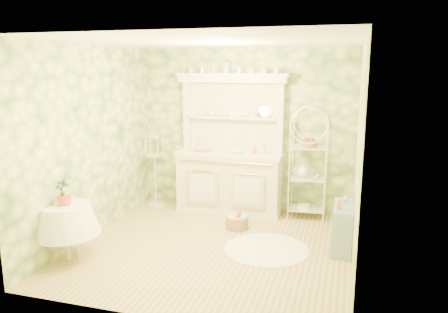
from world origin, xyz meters
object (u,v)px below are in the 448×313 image
(kitchen_dresser, at_px, (230,144))
(cafe_chair, at_px, (73,219))
(bakers_rack, at_px, (308,164))
(round_table, at_px, (67,231))
(side_shelf, at_px, (343,228))
(birdcage_stand, at_px, (155,169))
(floor_basket, at_px, (237,222))

(kitchen_dresser, distance_m, cafe_chair, 2.76)
(kitchen_dresser, height_order, bakers_rack, kitchen_dresser)
(kitchen_dresser, distance_m, round_table, 2.91)
(bakers_rack, relative_size, cafe_chair, 1.92)
(side_shelf, height_order, birdcage_stand, birdcage_stand)
(cafe_chair, xyz_separation_m, birdcage_stand, (0.17, 2.12, 0.20))
(bakers_rack, height_order, round_table, bakers_rack)
(kitchen_dresser, xyz_separation_m, bakers_rack, (1.29, 0.03, -0.26))
(kitchen_dresser, xyz_separation_m, cafe_chair, (-1.48, -2.22, -0.68))
(round_table, bearing_deg, bakers_rack, 41.62)
(kitchen_dresser, bearing_deg, round_table, -121.17)
(bakers_rack, bearing_deg, floor_basket, -145.01)
(bakers_rack, xyz_separation_m, round_table, (-2.74, -2.43, -0.51))
(round_table, bearing_deg, birdcage_stand, 86.46)
(round_table, distance_m, floor_basket, 2.43)
(kitchen_dresser, bearing_deg, birdcage_stand, -175.61)
(cafe_chair, xyz_separation_m, floor_basket, (1.81, 1.45, -0.36))
(floor_basket, bearing_deg, kitchen_dresser, 113.26)
(round_table, distance_m, birdcage_stand, 2.32)
(side_shelf, distance_m, floor_basket, 1.59)
(kitchen_dresser, distance_m, birdcage_stand, 1.40)
(bakers_rack, relative_size, side_shelf, 2.59)
(round_table, height_order, birdcage_stand, birdcage_stand)
(birdcage_stand, bearing_deg, floor_basket, -22.29)
(side_shelf, distance_m, round_table, 3.56)
(kitchen_dresser, bearing_deg, bakers_rack, 1.39)
(bakers_rack, relative_size, round_table, 2.35)
(cafe_chair, bearing_deg, floor_basket, 34.94)
(kitchen_dresser, relative_size, cafe_chair, 2.47)
(cafe_chair, bearing_deg, round_table, -85.19)
(bakers_rack, xyz_separation_m, birdcage_stand, (-2.60, -0.13, -0.22))
(bakers_rack, bearing_deg, birdcage_stand, 177.68)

